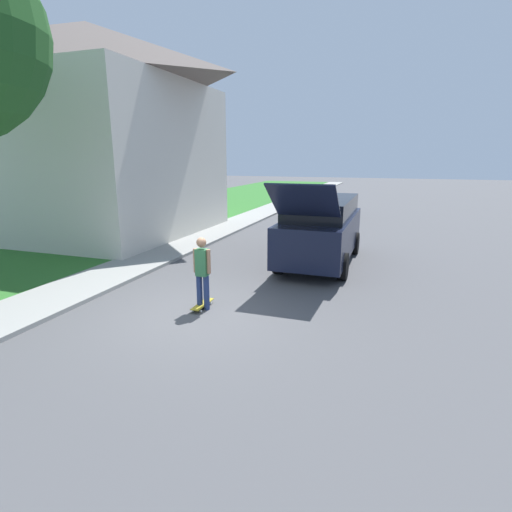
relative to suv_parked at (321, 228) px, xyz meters
name	(u,v)px	position (x,y,z in m)	size (l,w,h in m)	color
ground_plane	(197,313)	(-1.77, -5.11, -1.12)	(120.00, 120.00, 0.00)	#49494C
lawn	(93,237)	(-9.77, 0.89, -1.08)	(10.00, 80.00, 0.08)	#2D6B28
sidewalk	(186,244)	(-5.37, 0.89, -1.07)	(1.80, 80.00, 0.10)	gray
house	(95,128)	(-10.16, 2.08, 3.36)	(9.22, 9.31, 8.49)	beige
suv_parked	(321,228)	(0.00, 0.00, 0.00)	(2.08, 5.85, 2.71)	black
car_down_street	(319,205)	(-1.95, 10.25, -0.46)	(1.87, 4.05, 1.39)	black
skateboarder	(202,270)	(-1.73, -4.85, -0.22)	(0.41, 0.22, 1.63)	navy
skateboard	(202,304)	(-1.78, -4.80, -1.04)	(0.21, 0.81, 0.10)	#A89323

